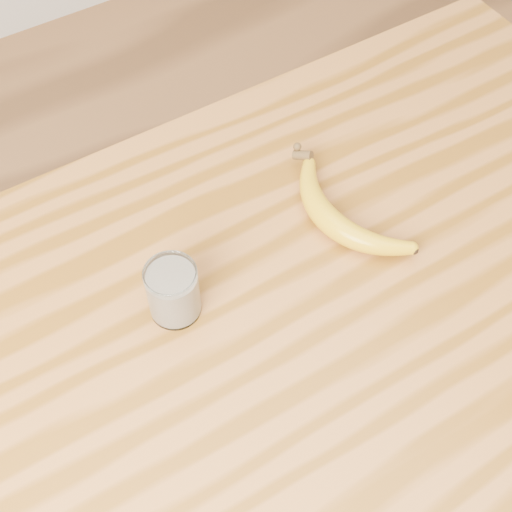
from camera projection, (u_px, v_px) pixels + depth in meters
table at (330, 330)px, 1.08m from camera, size 1.20×0.80×0.90m
smoothie_glass at (173, 292)px, 0.92m from camera, size 0.07×0.07×0.09m
banana at (331, 223)px, 1.01m from camera, size 0.16×0.32×0.04m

